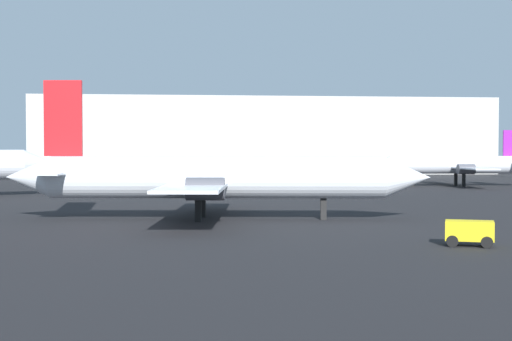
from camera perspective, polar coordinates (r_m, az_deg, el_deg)
airplane_distant at (r=51.81m, az=-3.34°, el=-0.53°), size 29.96×21.22×9.77m
airplane_far_right at (r=99.36m, az=15.13°, el=0.42°), size 22.15×18.60×7.34m
baggage_cart at (r=39.44m, az=16.15°, el=-4.54°), size 2.71×2.13×1.30m
terminal_building at (r=144.65m, az=0.64°, el=2.66°), size 86.89×20.06×14.51m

